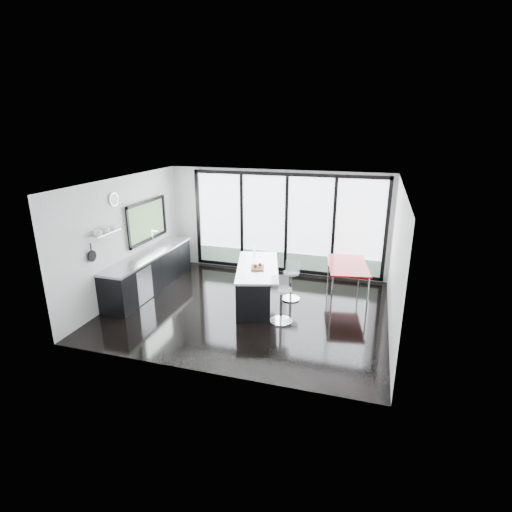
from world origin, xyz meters
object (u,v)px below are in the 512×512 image
(island, at_px, (254,284))
(red_table, at_px, (347,281))
(bar_stool_near, at_px, (281,305))
(bar_stool_far, at_px, (291,286))

(island, distance_m, red_table, 2.18)
(island, bearing_deg, bar_stool_near, -44.55)
(bar_stool_near, relative_size, red_table, 0.49)
(bar_stool_near, relative_size, bar_stool_far, 1.09)
(island, distance_m, bar_stool_far, 0.86)
(island, relative_size, bar_stool_far, 3.33)
(red_table, bearing_deg, bar_stool_near, -125.29)
(bar_stool_far, bearing_deg, island, -154.14)
(island, relative_size, red_table, 1.51)
(bar_stool_near, bearing_deg, red_table, 29.86)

